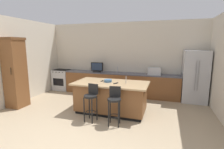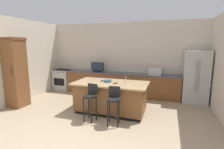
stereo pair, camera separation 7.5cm
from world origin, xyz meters
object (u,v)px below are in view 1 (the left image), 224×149
at_px(cabinet_tower, 15,72).
at_px(fruit_bowl, 108,81).
at_px(tv_monitor, 97,68).
at_px(tv_remote, 116,83).
at_px(microwave, 154,71).
at_px(cell_phone, 102,81).
at_px(kitchen_island, 111,97).
at_px(range_oven, 62,80).
at_px(bar_stool_left, 91,99).
at_px(refrigerator, 195,77).
at_px(bar_stool_right, 114,102).

xyz_separation_m(cabinet_tower, fruit_bowl, (2.99, 0.54, -0.21)).
xyz_separation_m(tv_monitor, tv_remote, (1.38, -1.89, -0.16)).
relative_size(tv_monitor, fruit_bowl, 2.29).
distance_m(microwave, cell_phone, 2.27).
bearing_deg(kitchen_island, tv_remote, -28.00).
height_order(range_oven, fruit_bowl, fruit_bowl).
height_order(cabinet_tower, bar_stool_left, cabinet_tower).
xyz_separation_m(range_oven, microwave, (4.08, 0.00, 0.58)).
xyz_separation_m(kitchen_island, range_oven, (-2.95, 1.85, -0.01)).
bearing_deg(tv_monitor, kitchen_island, -56.27).
bearing_deg(cabinet_tower, refrigerator, 22.26).
bearing_deg(refrigerator, tv_monitor, -179.87).
bearing_deg(cell_phone, bar_stool_left, -86.54).
distance_m(bar_stool_right, fruit_bowl, 1.00).
bearing_deg(tv_monitor, cell_phone, -62.53).
bearing_deg(cell_phone, tv_monitor, 120.70).
relative_size(bar_stool_left, tv_remote, 5.86).
height_order(tv_monitor, cell_phone, tv_monitor).
bearing_deg(cell_phone, refrigerator, 33.98).
relative_size(refrigerator, microwave, 3.84).
height_order(range_oven, cabinet_tower, cabinet_tower).
bearing_deg(microwave, refrigerator, -1.78).
distance_m(fruit_bowl, tv_remote, 0.32).
distance_m(bar_stool_right, cell_phone, 1.15).
xyz_separation_m(kitchen_island, microwave, (1.13, 1.85, 0.57)).
xyz_separation_m(range_oven, cell_phone, (2.63, -1.74, 0.46)).
bearing_deg(range_oven, microwave, 0.02).
height_order(bar_stool_right, cell_phone, bar_stool_right).
relative_size(kitchen_island, bar_stool_left, 2.20).
height_order(refrigerator, bar_stool_left, refrigerator).
distance_m(refrigerator, bar_stool_left, 3.83).
height_order(tv_monitor, bar_stool_left, tv_monitor).
height_order(refrigerator, cabinet_tower, cabinet_tower).
distance_m(cabinet_tower, tv_remote, 3.31).
height_order(tv_monitor, fruit_bowl, tv_monitor).
relative_size(refrigerator, range_oven, 1.99).
xyz_separation_m(range_oven, cabinet_tower, (-0.14, -2.35, 0.71)).
height_order(bar_stool_right, tv_remote, bar_stool_right).
height_order(fruit_bowl, tv_remote, fruit_bowl).
bearing_deg(cabinet_tower, cell_phone, 12.31).
bearing_deg(fruit_bowl, kitchen_island, -21.55).
xyz_separation_m(bar_stool_right, cell_phone, (-0.67, 0.88, 0.33)).
height_order(kitchen_island, microwave, microwave).
bearing_deg(cabinet_tower, bar_stool_left, -4.88).
bearing_deg(fruit_bowl, bar_stool_right, -61.06).
distance_m(refrigerator, bar_stool_right, 3.40).
bearing_deg(cell_phone, tv_remote, -18.88).
bearing_deg(microwave, fruit_bowl, -124.45).
height_order(kitchen_island, fruit_bowl, fruit_bowl).
xyz_separation_m(microwave, bar_stool_left, (-1.45, -2.58, -0.44)).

